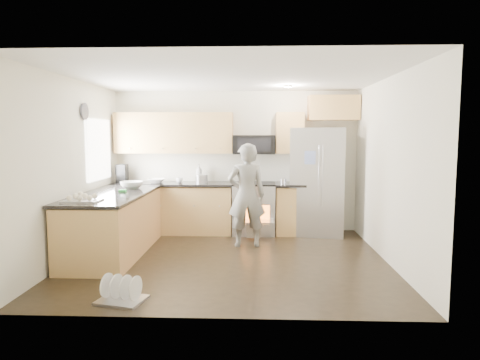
{
  "coord_description": "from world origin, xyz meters",
  "views": [
    {
      "loc": [
        0.4,
        -6.01,
        1.79
      ],
      "look_at": [
        0.15,
        0.5,
        1.11
      ],
      "focal_mm": 32.0,
      "sensor_mm": 36.0,
      "label": 1
    }
  ],
  "objects_px": {
    "stove_range": "(254,197)",
    "refrigerator": "(318,181)",
    "dish_rack": "(122,294)",
    "person": "(247,195)"
  },
  "relations": [
    {
      "from": "person",
      "to": "dish_rack",
      "type": "distance_m",
      "value": 2.81
    },
    {
      "from": "person",
      "to": "dish_rack",
      "type": "relative_size",
      "value": 2.99
    },
    {
      "from": "stove_range",
      "to": "person",
      "type": "distance_m",
      "value": 0.94
    },
    {
      "from": "stove_range",
      "to": "dish_rack",
      "type": "relative_size",
      "value": 3.22
    },
    {
      "from": "stove_range",
      "to": "refrigerator",
      "type": "xyz_separation_m",
      "value": [
        1.15,
        0.01,
        0.28
      ]
    },
    {
      "from": "stove_range",
      "to": "person",
      "type": "bearing_deg",
      "value": -96.7
    },
    {
      "from": "stove_range",
      "to": "dish_rack",
      "type": "height_order",
      "value": "stove_range"
    },
    {
      "from": "dish_rack",
      "to": "stove_range",
      "type": "bearing_deg",
      "value": 66.98
    },
    {
      "from": "refrigerator",
      "to": "stove_range",
      "type": "bearing_deg",
      "value": -169.64
    },
    {
      "from": "stove_range",
      "to": "dish_rack",
      "type": "xyz_separation_m",
      "value": [
        -1.4,
        -3.3,
        -0.6
      ]
    }
  ]
}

